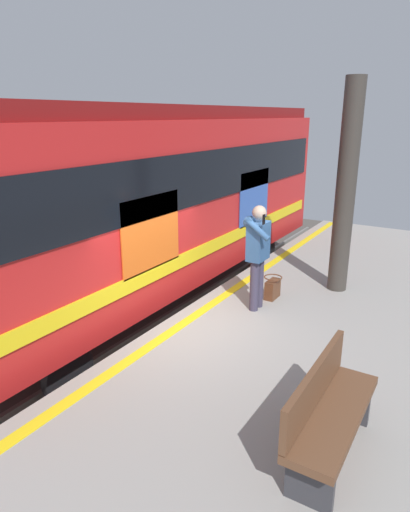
{
  "coord_description": "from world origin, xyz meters",
  "views": [
    {
      "loc": [
        5.18,
        3.76,
        4.01
      ],
      "look_at": [
        -0.47,
        0.3,
        1.91
      ],
      "focal_mm": 31.37,
      "sensor_mm": 36.0,
      "label": 1
    }
  ],
  "objects_px": {
    "handbag": "(273,288)",
    "passenger": "(258,249)",
    "train_carriage": "(145,191)",
    "bench": "(328,409)",
    "station_column": "(346,189)"
  },
  "relations": [
    {
      "from": "handbag",
      "to": "passenger",
      "type": "bearing_deg",
      "value": -7.5
    },
    {
      "from": "train_carriage",
      "to": "handbag",
      "type": "bearing_deg",
      "value": 83.16
    },
    {
      "from": "handbag",
      "to": "bench",
      "type": "bearing_deg",
      "value": 30.62
    },
    {
      "from": "station_column",
      "to": "bench",
      "type": "bearing_deg",
      "value": 14.25
    },
    {
      "from": "bench",
      "to": "passenger",
      "type": "bearing_deg",
      "value": -143.71
    },
    {
      "from": "train_carriage",
      "to": "handbag",
      "type": "distance_m",
      "value": 3.29
    },
    {
      "from": "train_carriage",
      "to": "station_column",
      "type": "xyz_separation_m",
      "value": [
        -0.66,
        3.79,
        0.26
      ]
    },
    {
      "from": "passenger",
      "to": "bench",
      "type": "relative_size",
      "value": 1.1
    },
    {
      "from": "passenger",
      "to": "station_column",
      "type": "xyz_separation_m",
      "value": [
        -1.53,
        0.89,
        0.8
      ]
    },
    {
      "from": "train_carriage",
      "to": "bench",
      "type": "relative_size",
      "value": 6.73
    },
    {
      "from": "train_carriage",
      "to": "station_column",
      "type": "height_order",
      "value": "station_column"
    },
    {
      "from": "passenger",
      "to": "station_column",
      "type": "relative_size",
      "value": 0.47
    },
    {
      "from": "passenger",
      "to": "train_carriage",
      "type": "bearing_deg",
      "value": -106.83
    },
    {
      "from": "train_carriage",
      "to": "passenger",
      "type": "distance_m",
      "value": 3.08
    },
    {
      "from": "station_column",
      "to": "bench",
      "type": "height_order",
      "value": "station_column"
    }
  ]
}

